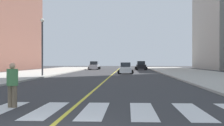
{
  "coord_description": "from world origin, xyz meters",
  "views": [
    {
      "loc": [
        2.14,
        -6.74,
        1.84
      ],
      "look_at": [
        -0.19,
        36.37,
        1.6
      ],
      "focal_mm": 46.35,
      "sensor_mm": 36.0,
      "label": 1
    }
  ],
  "objects_px": {
    "car_black_nearest": "(141,66)",
    "street_lamp": "(42,42)",
    "car_silver_second": "(94,66)",
    "car_white_third": "(126,69)",
    "pedestrian_crossing": "(12,83)"
  },
  "relations": [
    {
      "from": "car_silver_second",
      "to": "pedestrian_crossing",
      "type": "bearing_deg",
      "value": -86.52
    },
    {
      "from": "car_black_nearest",
      "to": "street_lamp",
      "type": "height_order",
      "value": "street_lamp"
    },
    {
      "from": "car_silver_second",
      "to": "car_white_third",
      "type": "height_order",
      "value": "car_silver_second"
    },
    {
      "from": "car_white_third",
      "to": "pedestrian_crossing",
      "type": "relative_size",
      "value": 2.13
    },
    {
      "from": "car_black_nearest",
      "to": "car_white_third",
      "type": "xyz_separation_m",
      "value": [
        -3.21,
        -20.29,
        -0.11
      ]
    },
    {
      "from": "car_black_nearest",
      "to": "pedestrian_crossing",
      "type": "relative_size",
      "value": 2.42
    },
    {
      "from": "car_black_nearest",
      "to": "car_white_third",
      "type": "distance_m",
      "value": 20.55
    },
    {
      "from": "car_silver_second",
      "to": "street_lamp",
      "type": "xyz_separation_m",
      "value": [
        -2.78,
        -30.08,
        3.36
      ]
    },
    {
      "from": "car_silver_second",
      "to": "car_white_third",
      "type": "relative_size",
      "value": 1.1
    },
    {
      "from": "car_silver_second",
      "to": "car_white_third",
      "type": "bearing_deg",
      "value": -71.33
    },
    {
      "from": "car_white_third",
      "to": "car_black_nearest",
      "type": "bearing_deg",
      "value": -99.65
    },
    {
      "from": "pedestrian_crossing",
      "to": "car_white_third",
      "type": "bearing_deg",
      "value": -87.72
    },
    {
      "from": "pedestrian_crossing",
      "to": "street_lamp",
      "type": "height_order",
      "value": "street_lamp"
    },
    {
      "from": "car_silver_second",
      "to": "street_lamp",
      "type": "bearing_deg",
      "value": -94.91
    },
    {
      "from": "car_black_nearest",
      "to": "street_lamp",
      "type": "xyz_separation_m",
      "value": [
        -13.15,
        -28.75,
        3.33
      ]
    }
  ]
}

